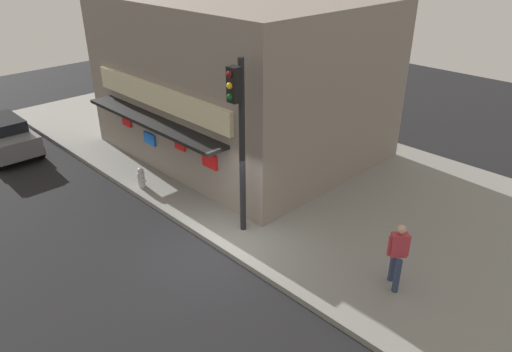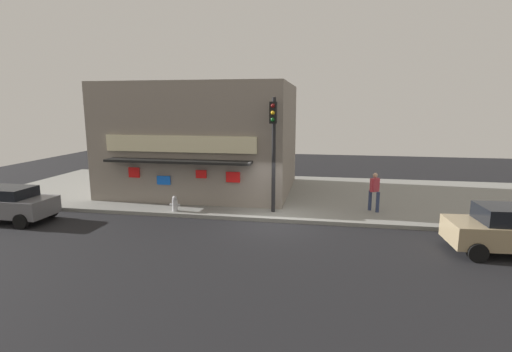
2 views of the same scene
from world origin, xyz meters
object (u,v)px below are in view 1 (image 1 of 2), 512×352
at_px(trash_can, 183,161).
at_px(pedestrian, 398,253).
at_px(parked_car_grey, 3,135).
at_px(traffic_light, 239,127).
at_px(fire_hydrant, 141,178).

height_order(trash_can, pedestrian, pedestrian).
distance_m(trash_can, pedestrian, 9.05).
bearing_deg(parked_car_grey, traffic_light, 14.05).
xyz_separation_m(traffic_light, pedestrian, (4.62, 1.04, -2.35)).
distance_m(traffic_light, parked_car_grey, 12.07).
relative_size(fire_hydrant, parked_car_grey, 0.18).
xyz_separation_m(traffic_light, fire_hydrant, (-4.55, -0.60, -3.00)).
relative_size(fire_hydrant, trash_can, 0.77).
bearing_deg(trash_can, parked_car_grey, -150.22).
relative_size(traffic_light, pedestrian, 2.88).
xyz_separation_m(pedestrian, parked_car_grey, (-16.02, -3.89, -0.38)).
bearing_deg(pedestrian, parked_car_grey, -166.35).
distance_m(traffic_light, pedestrian, 5.28).
bearing_deg(fire_hydrant, traffic_light, 7.54).
bearing_deg(pedestrian, trash_can, 179.34).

